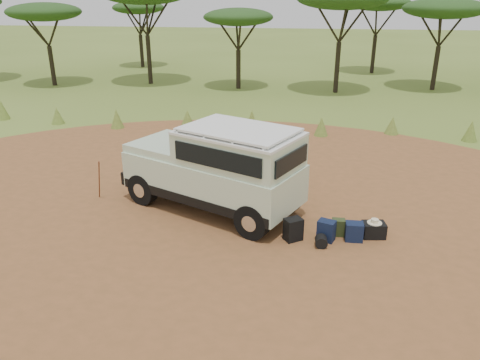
# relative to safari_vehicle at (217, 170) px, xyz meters

# --- Properties ---
(ground) EXTENTS (140.00, 140.00, 0.00)m
(ground) POSITION_rel_safari_vehicle_xyz_m (-0.03, -0.67, -1.19)
(ground) COLOR olive
(ground) RESTS_ON ground
(dirt_clearing) EXTENTS (23.00, 23.00, 0.01)m
(dirt_clearing) POSITION_rel_safari_vehicle_xyz_m (-0.03, -0.67, -1.19)
(dirt_clearing) COLOR brown
(dirt_clearing) RESTS_ON ground
(grass_fringe) EXTENTS (36.60, 1.60, 0.90)m
(grass_fringe) POSITION_rel_safari_vehicle_xyz_m (0.08, 8.00, -0.79)
(grass_fringe) COLOR olive
(grass_fringe) RESTS_ON ground
(acacia_treeline) EXTENTS (46.70, 13.20, 6.26)m
(acacia_treeline) POSITION_rel_safari_vehicle_xyz_m (0.72, 19.14, 3.68)
(acacia_treeline) COLOR black
(acacia_treeline) RESTS_ON ground
(safari_vehicle) EXTENTS (5.39, 3.93, 2.47)m
(safari_vehicle) POSITION_rel_safari_vehicle_xyz_m (0.00, 0.00, 0.00)
(safari_vehicle) COLOR beige
(safari_vehicle) RESTS_ON ground
(walking_staff) EXTENTS (0.32, 0.38, 1.27)m
(walking_staff) POSITION_rel_safari_vehicle_xyz_m (-3.51, 0.13, -0.56)
(walking_staff) COLOR maroon
(walking_staff) RESTS_ON ground
(backpack_black) EXTENTS (0.52, 0.49, 0.58)m
(backpack_black) POSITION_rel_safari_vehicle_xyz_m (2.15, -1.45, -0.90)
(backpack_black) COLOR black
(backpack_black) RESTS_ON ground
(backpack_navy) EXTENTS (0.48, 0.42, 0.53)m
(backpack_navy) POSITION_rel_safari_vehicle_xyz_m (2.95, -1.36, -0.92)
(backpack_navy) COLOR #12213B
(backpack_navy) RESTS_ON ground
(backpack_olive) EXTENTS (0.32, 0.23, 0.44)m
(backpack_olive) POSITION_rel_safari_vehicle_xyz_m (3.26, -1.06, -0.97)
(backpack_olive) COLOR #2D3C1B
(backpack_olive) RESTS_ON ground
(duffel_navy) EXTENTS (0.43, 0.33, 0.48)m
(duffel_navy) POSITION_rel_safari_vehicle_xyz_m (3.63, -1.26, -0.95)
(duffel_navy) COLOR #12213B
(duffel_navy) RESTS_ON ground
(hard_case) EXTENTS (0.60, 0.47, 0.39)m
(hard_case) POSITION_rel_safari_vehicle_xyz_m (4.13, -1.01, -1.00)
(hard_case) COLOR black
(hard_case) RESTS_ON ground
(stuff_sack) EXTENTS (0.30, 0.30, 0.29)m
(stuff_sack) POSITION_rel_safari_vehicle_xyz_m (2.84, -1.69, -1.05)
(stuff_sack) COLOR black
(stuff_sack) RESTS_ON ground
(safari_hat) EXTENTS (0.36, 0.36, 0.11)m
(safari_hat) POSITION_rel_safari_vehicle_xyz_m (4.13, -1.01, -0.76)
(safari_hat) COLOR beige
(safari_hat) RESTS_ON hard_case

